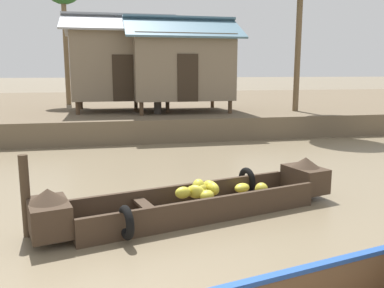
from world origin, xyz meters
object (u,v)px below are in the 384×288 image
object	(u,v)px
stilt_house_mid_left	(180,66)
vendor_person	(157,90)
mooring_post	(26,196)
stilt_house_left	(121,63)
banana_boat	(198,200)

from	to	relation	value
stilt_house_mid_left	vendor_person	world-z (taller)	stilt_house_mid_left
mooring_post	stilt_house_mid_left	bearing A→B (deg)	67.55
stilt_house_left	stilt_house_mid_left	size ratio (longest dim) A/B	1.00
stilt_house_mid_left	banana_boat	bearing A→B (deg)	-98.87
mooring_post	vendor_person	bearing A→B (deg)	71.26
banana_boat	vendor_person	xyz separation A→B (m)	(0.50, 9.28, 1.48)
vendor_person	mooring_post	world-z (taller)	vendor_person
banana_boat	stilt_house_left	xyz separation A→B (m)	(-0.81, 10.91, 2.55)
vendor_person	stilt_house_mid_left	bearing A→B (deg)	39.57
stilt_house_left	mooring_post	world-z (taller)	stilt_house_left
banana_boat	mooring_post	world-z (taller)	mooring_post
mooring_post	stilt_house_left	bearing A→B (deg)	80.11
stilt_house_left	mooring_post	size ratio (longest dim) A/B	3.63
stilt_house_left	stilt_house_mid_left	bearing A→B (deg)	-16.85
stilt_house_left	vendor_person	world-z (taller)	stilt_house_left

